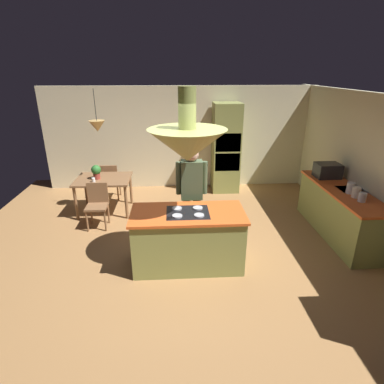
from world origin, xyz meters
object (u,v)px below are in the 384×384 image
(person_at_island, at_px, (192,190))
(canister_tea, at_px, (351,188))
(chair_facing_island, at_px, (97,202))
(microwave_on_counter, at_px, (328,170))
(kitchen_island, at_px, (188,239))
(chair_by_back_wall, at_px, (110,179))
(oven_tower, at_px, (226,148))
(canister_sugar, at_px, (356,192))
(cup_on_table, at_px, (93,180))
(dining_table, at_px, (104,183))
(canister_flour, at_px, (362,197))
(potted_plant_on_table, at_px, (96,171))

(person_at_island, xyz_separation_m, canister_tea, (2.74, -0.09, 0.01))
(chair_facing_island, relative_size, microwave_on_counter, 1.89)
(kitchen_island, relative_size, chair_by_back_wall, 1.98)
(kitchen_island, height_order, person_at_island, person_at_island)
(person_at_island, bearing_deg, oven_tower, 68.61)
(canister_sugar, bearing_deg, kitchen_island, -171.54)
(kitchen_island, bearing_deg, chair_facing_island, 139.99)
(oven_tower, bearing_deg, kitchen_island, -108.73)
(cup_on_table, distance_m, microwave_on_counter, 4.71)
(dining_table, relative_size, canister_flour, 7.52)
(cup_on_table, relative_size, canister_flour, 0.60)
(dining_table, height_order, cup_on_table, cup_on_table)
(oven_tower, xyz_separation_m, microwave_on_counter, (1.74, -1.77, -0.04))
(dining_table, xyz_separation_m, canister_flour, (4.54, -1.86, 0.32))
(kitchen_island, relative_size, chair_facing_island, 1.98)
(dining_table, relative_size, cup_on_table, 12.63)
(person_at_island, relative_size, microwave_on_counter, 3.77)
(dining_table, relative_size, microwave_on_counter, 2.47)
(kitchen_island, distance_m, cup_on_table, 2.65)
(oven_tower, xyz_separation_m, chair_facing_island, (-2.80, -1.82, -0.59))
(person_at_island, bearing_deg, canister_sugar, -5.55)
(chair_by_back_wall, distance_m, canister_sugar, 5.14)
(cup_on_table, distance_m, canister_sugar, 4.91)
(chair_facing_island, relative_size, canister_flour, 5.76)
(chair_facing_island, height_order, canister_tea, canister_tea)
(potted_plant_on_table, bearing_deg, canister_flour, -21.51)
(chair_facing_island, xyz_separation_m, potted_plant_on_table, (-0.12, 0.65, 0.42))
(cup_on_table, xyz_separation_m, canister_sugar, (4.68, -1.45, 0.19))
(chair_facing_island, bearing_deg, person_at_island, -22.30)
(dining_table, xyz_separation_m, canister_sugar, (4.54, -1.68, 0.34))
(canister_tea, bearing_deg, cup_on_table, 164.81)
(person_at_island, distance_m, canister_sugar, 2.75)
(canister_tea, bearing_deg, chair_facing_island, 169.71)
(microwave_on_counter, bearing_deg, person_at_island, -164.11)
(canister_sugar, bearing_deg, chair_facing_island, 167.53)
(oven_tower, distance_m, canister_tea, 3.16)
(dining_table, bearing_deg, chair_facing_island, -90.00)
(person_at_island, xyz_separation_m, microwave_on_counter, (2.74, 0.78, 0.05))
(person_at_island, height_order, canister_sugar, person_at_island)
(potted_plant_on_table, height_order, canister_flour, canister_flour)
(kitchen_island, xyz_separation_m, oven_tower, (1.10, 3.24, 0.63))
(kitchen_island, xyz_separation_m, chair_by_back_wall, (-1.70, 2.77, 0.04))
(oven_tower, relative_size, canister_flour, 14.45)
(microwave_on_counter, bearing_deg, potted_plant_on_table, 172.54)
(oven_tower, bearing_deg, chair_facing_island, -147.03)
(person_at_island, distance_m, cup_on_table, 2.28)
(cup_on_table, height_order, canister_tea, canister_tea)
(chair_by_back_wall, height_order, canister_sugar, canister_sugar)
(oven_tower, xyz_separation_m, canister_flour, (1.74, -3.00, -0.10))
(microwave_on_counter, bearing_deg, canister_flour, -90.00)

